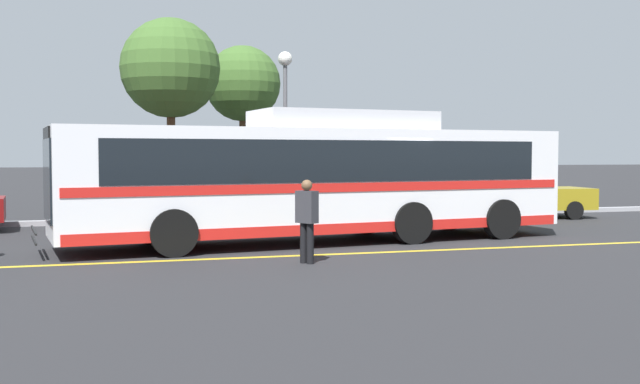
{
  "coord_description": "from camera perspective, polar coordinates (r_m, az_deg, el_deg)",
  "views": [
    {
      "loc": [
        -6.25,
        -17.41,
        2.13
      ],
      "look_at": [
        -1.23,
        -0.15,
        1.21
      ],
      "focal_mm": 42.0,
      "sensor_mm": 36.0,
      "label": 1
    }
  ],
  "objects": [
    {
      "name": "parked_car_2",
      "position": [
        23.74,
        3.46,
        -0.39
      ],
      "size": [
        4.41,
        2.23,
        1.51
      ],
      "rotation": [
        0.0,
        0.0,
        1.49
      ],
      "color": "#9E9EA3",
      "rests_on": "ground_plane"
    },
    {
      "name": "tree_0",
      "position": [
        25.57,
        -11.32,
        9.19
      ],
      "size": [
        3.3,
        3.3,
        6.62
      ],
      "color": "#513823",
      "rests_on": "ground_plane"
    },
    {
      "name": "curb_strip",
      "position": [
        24.14,
        -4.16,
        -1.97
      ],
      "size": [
        40.32,
        0.36,
        0.15
      ],
      "primitive_type": "cube",
      "color": "#99999E",
      "rests_on": "ground_plane"
    },
    {
      "name": "ground_plane",
      "position": [
        18.62,
        3.52,
        -3.65
      ],
      "size": [
        220.0,
        220.0,
        0.0
      ],
      "primitive_type": "plane",
      "color": "#262628"
    },
    {
      "name": "street_lamp",
      "position": [
        25.8,
        -2.67,
        7.27
      ],
      "size": [
        0.49,
        0.49,
        5.62
      ],
      "color": "#59595E",
      "rests_on": "ground_plane"
    },
    {
      "name": "lane_strip_0",
      "position": [
        16.01,
        2.2,
        -4.71
      ],
      "size": [
        32.32,
        0.2,
        0.01
      ],
      "primitive_type": "cube",
      "rotation": [
        0.0,
        0.0,
        1.57
      ],
      "color": "gold",
      "rests_on": "ground_plane"
    },
    {
      "name": "pedestrian_0",
      "position": [
        14.5,
        -1.01,
        -1.85
      ],
      "size": [
        0.42,
        0.47,
        1.63
      ],
      "rotation": [
        0.0,
        0.0,
        5.31
      ],
      "color": "black",
      "rests_on": "ground_plane"
    },
    {
      "name": "transit_bus",
      "position": [
        17.99,
        0.07,
        1.14
      ],
      "size": [
        12.82,
        4.04,
        3.16
      ],
      "rotation": [
        0.0,
        0.0,
        1.7
      ],
      "color": "white",
      "rests_on": "ground_plane"
    },
    {
      "name": "parked_car_3",
      "position": [
        25.65,
        15.04,
        -0.31
      ],
      "size": [
        4.68,
        2.2,
        1.4
      ],
      "rotation": [
        0.0,
        0.0,
        -1.64
      ],
      "color": "olive",
      "rests_on": "ground_plane"
    },
    {
      "name": "tree_1",
      "position": [
        28.59,
        -5.91,
        8.15
      ],
      "size": [
        2.85,
        2.85,
        6.21
      ],
      "color": "#513823",
      "rests_on": "ground_plane"
    },
    {
      "name": "parked_car_1",
      "position": [
        22.14,
        -11.9,
        -0.66
      ],
      "size": [
        4.49,
        2.19,
        1.54
      ],
      "rotation": [
        0.0,
        0.0,
        -1.52
      ],
      "color": "maroon",
      "rests_on": "ground_plane"
    }
  ]
}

